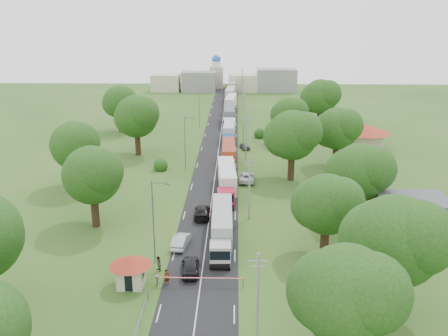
{
  "coord_description": "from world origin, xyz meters",
  "views": [
    {
      "loc": [
        3.66,
        -70.93,
        27.35
      ],
      "look_at": [
        1.69,
        6.95,
        3.0
      ],
      "focal_mm": 40.0,
      "sensor_mm": 36.0,
      "label": 1
    }
  ],
  "objects_px": {
    "car_lane_front": "(190,266)",
    "guard_booth": "(130,267)",
    "boom_barrier": "(187,279)",
    "info_sign": "(243,130)",
    "pedestrian_near": "(167,278)",
    "car_lane_mid": "(181,241)",
    "truck_0": "(222,226)"
  },
  "relations": [
    {
      "from": "car_lane_mid",
      "to": "info_sign",
      "type": "bearing_deg",
      "value": -91.43
    },
    {
      "from": "info_sign",
      "to": "truck_0",
      "type": "xyz_separation_m",
      "value": [
        -3.22,
        -49.38,
        -0.9
      ]
    },
    {
      "from": "car_lane_front",
      "to": "pedestrian_near",
      "type": "bearing_deg",
      "value": 45.23
    },
    {
      "from": "info_sign",
      "to": "pedestrian_near",
      "type": "distance_m",
      "value": 60.48
    },
    {
      "from": "truck_0",
      "to": "car_lane_mid",
      "type": "relative_size",
      "value": 3.12
    },
    {
      "from": "guard_booth",
      "to": "pedestrian_near",
      "type": "height_order",
      "value": "guard_booth"
    },
    {
      "from": "guard_booth",
      "to": "info_sign",
      "type": "bearing_deg",
      "value": 78.32
    },
    {
      "from": "guard_booth",
      "to": "info_sign",
      "type": "xyz_separation_m",
      "value": [
        12.4,
        60.0,
        0.84
      ]
    },
    {
      "from": "car_lane_front",
      "to": "pedestrian_near",
      "type": "xyz_separation_m",
      "value": [
        -2.24,
        -2.66,
        0.06
      ]
    },
    {
      "from": "car_lane_mid",
      "to": "truck_0",
      "type": "bearing_deg",
      "value": -156.35
    },
    {
      "from": "guard_booth",
      "to": "info_sign",
      "type": "distance_m",
      "value": 61.27
    },
    {
      "from": "guard_booth",
      "to": "car_lane_front",
      "type": "distance_m",
      "value": 6.72
    },
    {
      "from": "boom_barrier",
      "to": "car_lane_front",
      "type": "bearing_deg",
      "value": 88.02
    },
    {
      "from": "info_sign",
      "to": "car_lane_front",
      "type": "relative_size",
      "value": 0.85
    },
    {
      "from": "boom_barrier",
      "to": "guard_booth",
      "type": "bearing_deg",
      "value": -179.99
    },
    {
      "from": "boom_barrier",
      "to": "car_lane_mid",
      "type": "xyz_separation_m",
      "value": [
        -1.64,
        9.2,
        -0.14
      ]
    },
    {
      "from": "car_lane_front",
      "to": "car_lane_mid",
      "type": "xyz_separation_m",
      "value": [
        -1.74,
        6.35,
        -0.06
      ]
    },
    {
      "from": "info_sign",
      "to": "boom_barrier",
      "type": "bearing_deg",
      "value": -96.24
    },
    {
      "from": "info_sign",
      "to": "pedestrian_near",
      "type": "bearing_deg",
      "value": -98.28
    },
    {
      "from": "truck_0",
      "to": "car_lane_front",
      "type": "xyz_separation_m",
      "value": [
        -3.23,
        -7.77,
        -1.28
      ]
    },
    {
      "from": "info_sign",
      "to": "pedestrian_near",
      "type": "relative_size",
      "value": 2.34
    },
    {
      "from": "boom_barrier",
      "to": "guard_booth",
      "type": "height_order",
      "value": "guard_booth"
    },
    {
      "from": "pedestrian_near",
      "to": "truck_0",
      "type": "bearing_deg",
      "value": 31.75
    },
    {
      "from": "info_sign",
      "to": "truck_0",
      "type": "height_order",
      "value": "info_sign"
    },
    {
      "from": "guard_booth",
      "to": "car_lane_mid",
      "type": "height_order",
      "value": "guard_booth"
    },
    {
      "from": "boom_barrier",
      "to": "pedestrian_near",
      "type": "distance_m",
      "value": 2.15
    },
    {
      "from": "guard_booth",
      "to": "pedestrian_near",
      "type": "bearing_deg",
      "value": 2.86
    },
    {
      "from": "car_lane_front",
      "to": "truck_0",
      "type": "bearing_deg",
      "value": -117.26
    },
    {
      "from": "truck_0",
      "to": "car_lane_front",
      "type": "relative_size",
      "value": 2.98
    },
    {
      "from": "car_lane_mid",
      "to": "pedestrian_near",
      "type": "relative_size",
      "value": 2.61
    },
    {
      "from": "boom_barrier",
      "to": "truck_0",
      "type": "relative_size",
      "value": 0.65
    },
    {
      "from": "car_lane_front",
      "to": "guard_booth",
      "type": "bearing_deg",
      "value": 20.93
    }
  ]
}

